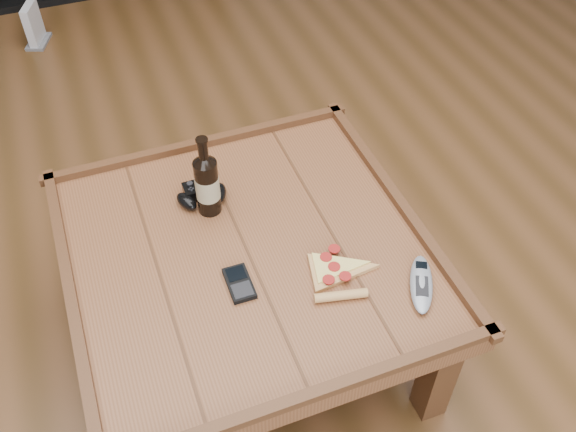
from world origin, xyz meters
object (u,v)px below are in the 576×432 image
object	(u,v)px
game_controller	(201,194)
remote_control	(421,284)
beer_bottle	(207,183)
game_console	(34,26)
smartphone	(239,283)
coffee_table	(248,263)
pizza_slice	(335,273)

from	to	relation	value
game_controller	remote_control	xyz separation A→B (m)	(0.46, -0.53, -0.01)
beer_bottle	game_console	world-z (taller)	beer_bottle
smartphone	remote_control	distance (m)	0.49
coffee_table	remote_control	xyz separation A→B (m)	(0.39, -0.29, 0.07)
pizza_slice	beer_bottle	bearing A→B (deg)	137.09
game_controller	game_console	xyz separation A→B (m)	(-0.41, 1.91, -0.37)
remote_control	beer_bottle	bearing A→B (deg)	160.44
beer_bottle	pizza_slice	world-z (taller)	beer_bottle
coffee_table	game_controller	xyz separation A→B (m)	(-0.06, 0.24, 0.08)
beer_bottle	pizza_slice	xyz separation A→B (m)	(0.25, -0.36, -0.10)
game_controller	game_console	world-z (taller)	game_controller
beer_bottle	game_console	distance (m)	2.06
coffee_table	beer_bottle	bearing A→B (deg)	105.16
pizza_slice	smartphone	distance (m)	0.26
beer_bottle	pizza_slice	distance (m)	0.45
coffee_table	game_controller	bearing A→B (deg)	104.35
coffee_table	smartphone	xyz separation A→B (m)	(-0.06, -0.11, 0.07)
smartphone	game_controller	bearing A→B (deg)	91.65
smartphone	game_console	world-z (taller)	smartphone
pizza_slice	coffee_table	bearing A→B (deg)	151.61
game_controller	remote_control	world-z (taller)	game_controller
coffee_table	smartphone	distance (m)	0.14
smartphone	remote_control	size ratio (longest dim) A/B	0.59
game_controller	game_console	distance (m)	1.99
beer_bottle	game_controller	world-z (taller)	beer_bottle
remote_control	game_console	world-z (taller)	remote_control
game_console	smartphone	bearing A→B (deg)	-57.48
beer_bottle	game_controller	xyz separation A→B (m)	(-0.01, 0.05, -0.09)
coffee_table	pizza_slice	distance (m)	0.27
pizza_slice	game_console	bearing A→B (deg)	118.82
coffee_table	pizza_slice	bearing A→B (deg)	-41.17
remote_control	game_console	size ratio (longest dim) A/B	0.95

